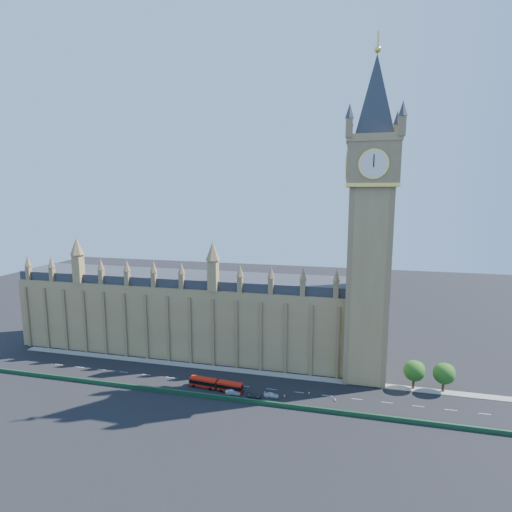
% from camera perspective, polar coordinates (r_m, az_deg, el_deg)
% --- Properties ---
extents(ground, '(400.00, 400.00, 0.00)m').
position_cam_1_polar(ground, '(124.68, -3.45, -17.87)').
color(ground, black).
rests_on(ground, ground).
extents(palace_westminster, '(120.00, 20.00, 28.00)m').
position_cam_1_polar(palace_westminster, '(146.99, -10.42, -7.95)').
color(palace_westminster, olive).
rests_on(palace_westminster, ground).
extents(elizabeth_tower, '(20.59, 20.59, 105.00)m').
position_cam_1_polar(elizabeth_tower, '(120.43, 16.09, 7.81)').
color(elizabeth_tower, olive).
rests_on(elizabeth_tower, ground).
extents(bridge_parapet, '(160.00, 0.60, 1.20)m').
position_cam_1_polar(bridge_parapet, '(116.82, -4.81, -19.52)').
color(bridge_parapet, '#1E4C2D').
rests_on(bridge_parapet, ground).
extents(kerb_north, '(160.00, 3.00, 0.16)m').
position_cam_1_polar(kerb_north, '(132.84, -2.21, -16.06)').
color(kerb_north, gray).
rests_on(kerb_north, ground).
extents(tree_east_near, '(6.00, 6.00, 8.50)m').
position_cam_1_polar(tree_east_near, '(128.40, 21.76, -14.92)').
color(tree_east_near, '#382619').
rests_on(tree_east_near, ground).
extents(tree_east_far, '(6.00, 6.00, 8.50)m').
position_cam_1_polar(tree_east_far, '(129.85, 25.37, -14.88)').
color(tree_east_far, '#382619').
rests_on(tree_east_far, ground).
extents(red_bus, '(16.39, 3.88, 2.76)m').
position_cam_1_polar(red_bus, '(121.88, -5.76, -17.80)').
color(red_bus, red).
rests_on(red_bus, ground).
extents(car_grey, '(3.99, 1.78, 1.33)m').
position_cam_1_polar(car_grey, '(117.45, -0.28, -19.29)').
color(car_grey, '#3F4147').
rests_on(car_grey, ground).
extents(car_silver, '(4.40, 1.88, 1.41)m').
position_cam_1_polar(car_silver, '(119.21, -3.28, -18.82)').
color(car_silver, '#AFB2B7').
rests_on(car_silver, ground).
extents(car_white, '(4.28, 1.85, 1.23)m').
position_cam_1_polar(car_white, '(117.70, 2.23, -19.26)').
color(car_white, silver).
rests_on(car_white, ground).
extents(cone_a, '(0.54, 0.54, 0.68)m').
position_cam_1_polar(cone_a, '(117.80, 11.30, -19.56)').
color(cone_a, black).
rests_on(cone_a, ground).
extents(cone_b, '(0.55, 0.55, 0.77)m').
position_cam_1_polar(cone_b, '(118.03, 4.09, -19.32)').
color(cone_b, black).
rests_on(cone_b, ground).
extents(cone_c, '(0.49, 0.49, 0.69)m').
position_cam_1_polar(cone_c, '(120.24, 7.61, -18.83)').
color(cone_c, black).
rests_on(cone_c, ground).
extents(cone_d, '(0.52, 0.52, 0.62)m').
position_cam_1_polar(cone_d, '(118.52, 11.16, -19.38)').
color(cone_d, black).
rests_on(cone_d, ground).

